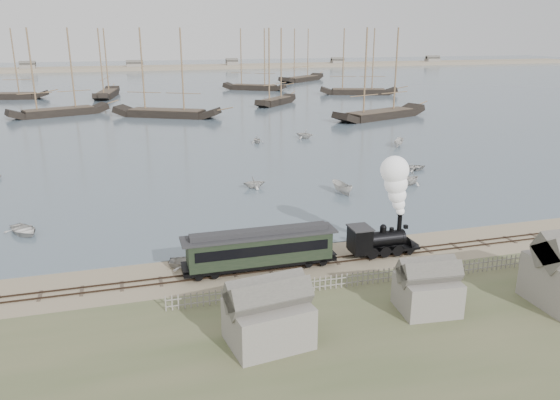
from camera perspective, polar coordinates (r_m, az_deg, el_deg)
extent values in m
plane|color=tan|center=(50.23, 6.04, -5.33)|extent=(600.00, 600.00, 0.00)
cube|color=#445362|center=(214.44, -11.49, 11.84)|extent=(600.00, 336.00, 0.06)
cube|color=#32241B|center=(48.08, 7.16, -6.32)|extent=(120.00, 0.08, 0.12)
cube|color=#32241B|center=(48.92, 6.71, -5.87)|extent=(120.00, 0.08, 0.12)
cube|color=#392E24|center=(48.52, 6.93, -6.17)|extent=(120.00, 1.80, 0.06)
cube|color=tan|center=(294.00, -12.91, 13.15)|extent=(500.00, 20.00, 1.80)
cube|color=black|center=(49.72, 10.81, -4.97)|extent=(6.26, 1.84, 0.23)
cylinder|color=black|center=(49.22, 10.48, -4.03)|extent=(3.87, 1.38, 1.38)
cube|color=black|center=(48.32, 8.33, -4.10)|extent=(1.66, 2.02, 2.12)
cube|color=#2A2A2C|center=(47.94, 8.39, -2.87)|extent=(1.84, 2.21, 0.11)
cylinder|color=black|center=(49.57, 12.37, -2.46)|extent=(0.40, 0.40, 1.47)
sphere|color=black|center=(48.93, 10.74, -2.83)|extent=(0.59, 0.59, 0.59)
cone|color=black|center=(51.09, 13.77, -4.66)|extent=(1.29, 1.84, 1.84)
cube|color=black|center=(49.98, 13.00, -2.74)|extent=(0.32, 0.32, 0.32)
cube|color=black|center=(45.97, -2.09, -6.55)|extent=(12.95, 2.13, 0.32)
cube|color=black|center=(45.46, -2.11, -5.06)|extent=(12.02, 2.31, 2.31)
cube|color=black|center=(44.32, -1.74, -5.34)|extent=(11.10, 0.06, 0.83)
cube|color=black|center=(46.43, -2.47, -4.27)|extent=(11.10, 0.06, 0.83)
cube|color=#2A2A2C|center=(45.02, -2.13, -3.65)|extent=(12.95, 2.50, 0.17)
cube|color=#2A2A2C|center=(44.92, -2.13, -3.32)|extent=(11.56, 1.11, 0.42)
imported|color=beige|center=(47.32, -9.10, -6.38)|extent=(3.94, 4.70, 0.84)
imported|color=beige|center=(59.34, -25.20, -2.85)|extent=(4.96, 4.58, 0.84)
imported|color=beige|center=(69.30, -2.72, 1.86)|extent=(2.47, 2.86, 1.50)
imported|color=beige|center=(67.31, 6.47, 1.27)|extent=(3.94, 2.15, 1.44)
imported|color=beige|center=(80.58, 13.81, 3.33)|extent=(3.09, 4.15, 0.82)
imported|color=beige|center=(72.83, 13.56, 2.23)|extent=(3.98, 4.15, 1.69)
imported|color=beige|center=(96.75, 12.28, 5.89)|extent=(3.55, 3.30, 1.36)
imported|color=beige|center=(97.35, -2.41, 6.34)|extent=(2.94, 2.65, 1.37)
imported|color=beige|center=(101.67, 2.60, 6.93)|extent=(4.42, 4.44, 1.77)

